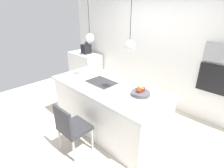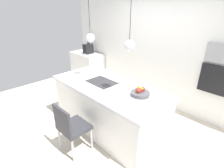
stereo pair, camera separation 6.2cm
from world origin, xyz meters
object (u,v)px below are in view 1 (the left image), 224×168
at_px(fruit_bowl, 141,92).
at_px(coffee_machine, 86,49).
at_px(microwave, 220,53).
at_px(chair_near, 71,127).
at_px(oven, 214,79).

height_order(fruit_bowl, coffee_machine, coffee_machine).
bearing_deg(fruit_bowl, coffee_machine, 158.08).
bearing_deg(microwave, chair_near, -117.17).
relative_size(coffee_machine, chair_near, 0.42).
distance_m(coffee_machine, microwave, 3.64).
relative_size(coffee_machine, oven, 0.68).
bearing_deg(coffee_machine, microwave, 4.72).
bearing_deg(chair_near, microwave, 62.83).
xyz_separation_m(oven, chair_near, (-1.26, -2.45, -0.46)).
xyz_separation_m(coffee_machine, oven, (3.60, 0.30, -0.07)).
bearing_deg(chair_near, fruit_bowl, 58.01).
xyz_separation_m(fruit_bowl, microwave, (0.65, 1.48, 0.49)).
height_order(fruit_bowl, oven, oven).
distance_m(fruit_bowl, chair_near, 1.23).
height_order(fruit_bowl, chair_near, fruit_bowl).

